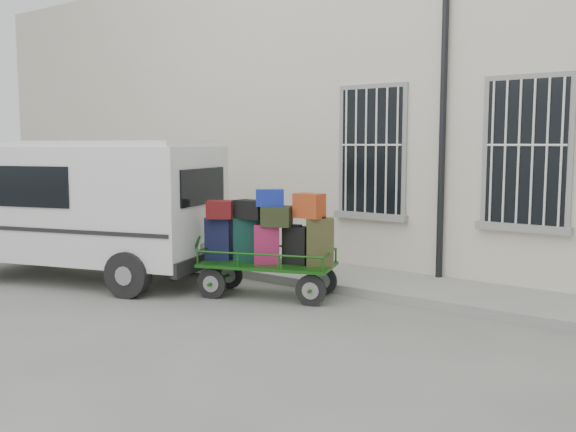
% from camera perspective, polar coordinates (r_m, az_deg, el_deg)
% --- Properties ---
extents(ground, '(80.00, 80.00, 0.00)m').
position_cam_1_polar(ground, '(9.17, 0.05, -8.58)').
color(ground, slate).
rests_on(ground, ground).
extents(building, '(24.00, 5.15, 6.00)m').
position_cam_1_polar(building, '(13.66, 14.38, 8.83)').
color(building, beige).
rests_on(building, ground).
extents(sidewalk, '(24.00, 1.70, 0.15)m').
position_cam_1_polar(sidewalk, '(10.94, 7.10, -5.77)').
color(sidewalk, gray).
rests_on(sidewalk, ground).
extents(luggage_cart, '(2.44, 1.59, 1.69)m').
position_cam_1_polar(luggage_cart, '(9.94, -1.86, -2.19)').
color(luggage_cart, black).
rests_on(luggage_cart, ground).
extents(van, '(5.18, 3.40, 2.43)m').
position_cam_1_polar(van, '(11.82, -17.88, 1.33)').
color(van, white).
rests_on(van, ground).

